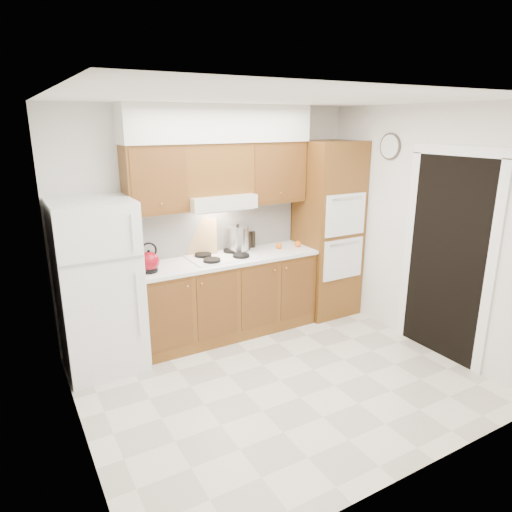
{
  "coord_description": "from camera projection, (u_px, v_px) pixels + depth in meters",
  "views": [
    {
      "loc": [
        -2.15,
        -3.28,
        2.42
      ],
      "look_at": [
        -0.02,
        0.45,
        1.15
      ],
      "focal_mm": 32.0,
      "sensor_mm": 36.0,
      "label": 1
    }
  ],
  "objects": [
    {
      "name": "soffit",
      "position": [
        219.0,
        123.0,
        4.87
      ],
      "size": [
        2.13,
        0.36,
        0.4
      ],
      "primitive_type": "cube",
      "color": "silver",
      "rests_on": "wall_back"
    },
    {
      "name": "orange_far",
      "position": [
        279.0,
        246.0,
        5.51
      ],
      "size": [
        0.09,
        0.09,
        0.07
      ],
      "primitive_type": "sphere",
      "rotation": [
        0.0,
        0.0,
        -0.26
      ],
      "color": "#DC530B",
      "rests_on": "countertop"
    },
    {
      "name": "stock_pot",
      "position": [
        238.0,
        238.0,
        5.34
      ],
      "size": [
        0.31,
        0.31,
        0.27
      ],
      "primitive_type": "cylinder",
      "rotation": [
        0.0,
        0.0,
        0.25
      ],
      "color": "#B4B3B8",
      "rests_on": "cooktop"
    },
    {
      "name": "condiment_a",
      "position": [
        248.0,
        241.0,
        5.46
      ],
      "size": [
        0.08,
        0.08,
        0.22
      ],
      "primitive_type": "cylinder",
      "rotation": [
        0.0,
        0.0,
        -0.31
      ],
      "color": "black",
      "rests_on": "countertop"
    },
    {
      "name": "floor",
      "position": [
        280.0,
        380.0,
        4.44
      ],
      "size": [
        3.6,
        3.6,
        0.0
      ],
      "primitive_type": "plane",
      "color": "beige",
      "rests_on": "ground"
    },
    {
      "name": "backsplash",
      "position": [
        215.0,
        228.0,
        5.34
      ],
      "size": [
        2.11,
        0.03,
        0.56
      ],
      "primitive_type": "cube",
      "color": "white",
      "rests_on": "countertop"
    },
    {
      "name": "wall_back",
      "position": [
        213.0,
        221.0,
        5.32
      ],
      "size": [
        3.6,
        0.02,
        2.6
      ],
      "primitive_type": "cube",
      "color": "silver",
      "rests_on": "floor"
    },
    {
      "name": "upper_cab_right",
      "position": [
        273.0,
        172.0,
        5.37
      ],
      "size": [
        0.73,
        0.33,
        0.7
      ],
      "primitive_type": "cube",
      "color": "brown",
      "rests_on": "wall_back"
    },
    {
      "name": "condiment_c",
      "position": [
        250.0,
        241.0,
        5.55
      ],
      "size": [
        0.08,
        0.08,
        0.17
      ],
      "primitive_type": "cylinder",
      "rotation": [
        0.0,
        0.0,
        -0.36
      ],
      "color": "black",
      "rests_on": "countertop"
    },
    {
      "name": "range_hood",
      "position": [
        218.0,
        201.0,
        5.04
      ],
      "size": [
        0.75,
        0.45,
        0.15
      ],
      "primitive_type": "cube",
      "color": "silver",
      "rests_on": "wall_back"
    },
    {
      "name": "doorway",
      "position": [
        446.0,
        260.0,
        4.7
      ],
      "size": [
        0.02,
        0.9,
        2.1
      ],
      "primitive_type": "cube",
      "color": "black",
      "rests_on": "floor"
    },
    {
      "name": "kettle",
      "position": [
        149.0,
        262.0,
        4.63
      ],
      "size": [
        0.23,
        0.23,
        0.21
      ],
      "primitive_type": "sphere",
      "rotation": [
        0.0,
        0.0,
        -0.1
      ],
      "color": "maroon",
      "rests_on": "countertop"
    },
    {
      "name": "wall_right",
      "position": [
        422.0,
        229.0,
        4.93
      ],
      "size": [
        0.02,
        3.0,
        2.6
      ],
      "primitive_type": "cube",
      "color": "silver",
      "rests_on": "floor"
    },
    {
      "name": "wall_left",
      "position": [
        68.0,
        287.0,
        3.21
      ],
      "size": [
        0.02,
        3.0,
        2.6
      ],
      "primitive_type": "cube",
      "color": "silver",
      "rests_on": "floor"
    },
    {
      "name": "base_cabinets",
      "position": [
        227.0,
        297.0,
        5.32
      ],
      "size": [
        2.11,
        0.6,
        0.9
      ],
      "primitive_type": "cube",
      "color": "brown",
      "rests_on": "floor"
    },
    {
      "name": "upper_cab_over_hood",
      "position": [
        215.0,
        169.0,
        4.99
      ],
      "size": [
        0.75,
        0.33,
        0.55
      ],
      "primitive_type": "cube",
      "color": "brown",
      "rests_on": "range_hood"
    },
    {
      "name": "wall_clock",
      "position": [
        390.0,
        146.0,
        5.14
      ],
      "size": [
        0.02,
        0.3,
        0.3
      ],
      "primitive_type": "cylinder",
      "rotation": [
        0.0,
        1.57,
        0.0
      ],
      "color": "#3F3833",
      "rests_on": "wall_right"
    },
    {
      "name": "orange_near",
      "position": [
        298.0,
        244.0,
        5.59
      ],
      "size": [
        0.09,
        0.09,
        0.08
      ],
      "primitive_type": "sphere",
      "rotation": [
        0.0,
        0.0,
        0.28
      ],
      "color": "orange",
      "rests_on": "countertop"
    },
    {
      "name": "countertop",
      "position": [
        227.0,
        259.0,
        5.18
      ],
      "size": [
        2.13,
        0.62,
        0.04
      ],
      "primitive_type": "cube",
      "color": "white",
      "rests_on": "base_cabinets"
    },
    {
      "name": "condiment_b",
      "position": [
        253.0,
        239.0,
        5.56
      ],
      "size": [
        0.07,
        0.07,
        0.2
      ],
      "primitive_type": "cylinder",
      "rotation": [
        0.0,
        0.0,
        0.07
      ],
      "color": "black",
      "rests_on": "countertop"
    },
    {
      "name": "cutting_board",
      "position": [
        202.0,
        237.0,
        5.24
      ],
      "size": [
        0.35,
        0.23,
        0.44
      ],
      "primitive_type": "cube",
      "rotation": [
        -0.21,
        0.0,
        -0.39
      ],
      "color": "tan",
      "rests_on": "countertop"
    },
    {
      "name": "ceiling",
      "position": [
        285.0,
        98.0,
        3.7
      ],
      "size": [
        3.6,
        3.6,
        0.0
      ],
      "primitive_type": "plane",
      "color": "white",
      "rests_on": "wall_back"
    },
    {
      "name": "cooktop",
      "position": [
        222.0,
        257.0,
        5.17
      ],
      "size": [
        0.74,
        0.5,
        0.01
      ],
      "primitive_type": "cube",
      "color": "white",
      "rests_on": "countertop"
    },
    {
      "name": "oven_cabinet",
      "position": [
        327.0,
        230.0,
        5.79
      ],
      "size": [
        0.7,
        0.65,
        2.2
      ],
      "primitive_type": "cube",
      "color": "brown",
      "rests_on": "floor"
    },
    {
      "name": "fridge",
      "position": [
        99.0,
        287.0,
        4.47
      ],
      "size": [
        0.75,
        0.72,
        1.72
      ],
      "primitive_type": "cube",
      "color": "white",
      "rests_on": "floor"
    },
    {
      "name": "upper_cab_left",
      "position": [
        154.0,
        179.0,
        4.69
      ],
      "size": [
        0.63,
        0.33,
        0.7
      ],
      "primitive_type": "cube",
      "color": "brown",
      "rests_on": "wall_back"
    }
  ]
}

